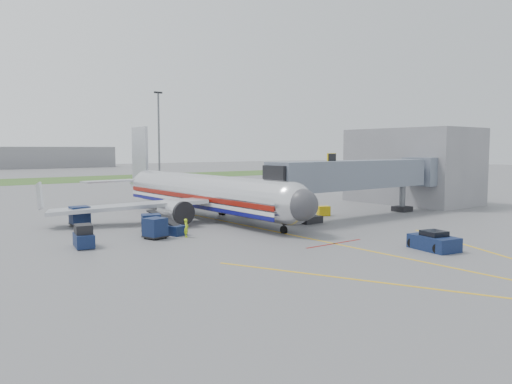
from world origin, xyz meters
TOP-DOWN VIEW (x-y plane):
  - ground at (0.00, 0.00)m, footprint 400.00×400.00m
  - grass_strip at (0.00, 90.00)m, footprint 300.00×25.00m
  - apron_markings at (0.00, -7.40)m, footprint 21.52×50.00m
  - airliner at (0.00, 15.25)m, footprint 32.10×35.67m
  - jet_bridge at (12.86, 5.00)m, footprint 25.30×4.00m
  - terminal at (30.00, 10.00)m, footprint 10.00×16.00m
  - light_mast_right at (25.00, 75.00)m, footprint 2.00×0.44m
  - pushback_tug at (4.00, -10.08)m, footprint 2.68×3.72m
  - baggage_tug at (-15.89, 6.50)m, footprint 1.71×2.65m
  - baggage_cart_a at (-9.22, 8.92)m, footprint 2.01×2.01m
  - baggage_cart_b at (-10.02, 6.54)m, footprint 1.93×1.93m
  - baggage_cart_c at (-12.62, 17.24)m, footprint 1.83×1.83m
  - belt_loader at (-8.14, 7.90)m, footprint 2.12×4.12m
  - ground_power_cart at (11.00, 8.00)m, footprint 1.57×1.34m
  - ramp_worker at (-7.70, 5.49)m, footprint 0.64×0.68m

SIDE VIEW (x-z plane):
  - ground at x=0.00m, z-range 0.00..0.00m
  - apron_markings at x=0.00m, z-range 0.00..0.01m
  - grass_strip at x=0.00m, z-range 0.00..0.01m
  - belt_loader at x=-8.14m, z-range -0.49..1.46m
  - ground_power_cart at x=11.00m, z-range -0.01..1.05m
  - pushback_tug at x=4.00m, z-range -0.12..1.30m
  - baggage_tug at x=-15.89m, z-range -0.10..1.62m
  - ramp_worker at x=-7.70m, z-range 0.00..1.56m
  - baggage_cart_b at x=-10.02m, z-range 0.02..1.72m
  - baggage_cart_a at x=-9.22m, z-range 0.02..1.72m
  - baggage_cart_c at x=-12.62m, z-range 0.02..1.88m
  - airliner at x=0.00m, z-range -2.48..7.77m
  - jet_bridge at x=12.86m, z-range 1.02..7.92m
  - terminal at x=30.00m, z-range 0.00..10.00m
  - light_mast_right at x=25.00m, z-range 0.58..20.98m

